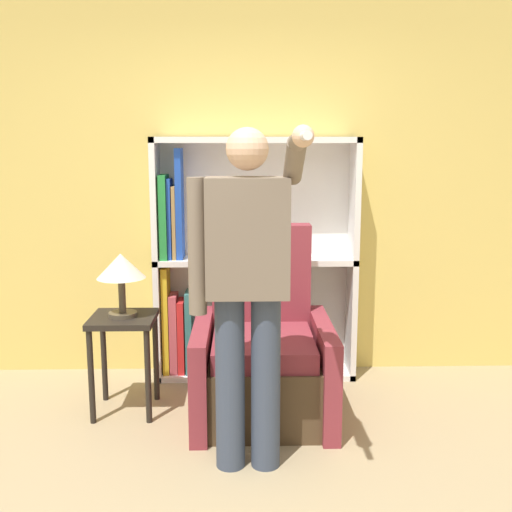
{
  "coord_description": "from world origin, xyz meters",
  "views": [
    {
      "loc": [
        0.05,
        -2.29,
        1.63
      ],
      "look_at": [
        0.12,
        0.89,
        1.06
      ],
      "focal_mm": 42.0,
      "sensor_mm": 36.0,
      "label": 1
    }
  ],
  "objects_px": {
    "side_table": "(124,336)",
    "table_lamp": "(121,269)",
    "armchair": "(262,357)",
    "person_standing": "(247,281)",
    "bookcase": "(234,265)"
  },
  "relations": [
    {
      "from": "side_table",
      "to": "table_lamp",
      "type": "height_order",
      "value": "table_lamp"
    },
    {
      "from": "person_standing",
      "to": "table_lamp",
      "type": "height_order",
      "value": "person_standing"
    },
    {
      "from": "armchair",
      "to": "person_standing",
      "type": "bearing_deg",
      "value": -98.45
    },
    {
      "from": "side_table",
      "to": "table_lamp",
      "type": "distance_m",
      "value": 0.42
    },
    {
      "from": "side_table",
      "to": "bookcase",
      "type": "bearing_deg",
      "value": 41.56
    },
    {
      "from": "armchair",
      "to": "bookcase",
      "type": "bearing_deg",
      "value": 106.29
    },
    {
      "from": "armchair",
      "to": "person_standing",
      "type": "height_order",
      "value": "person_standing"
    },
    {
      "from": "bookcase",
      "to": "table_lamp",
      "type": "bearing_deg",
      "value": -138.44
    },
    {
      "from": "armchair",
      "to": "person_standing",
      "type": "xyz_separation_m",
      "value": [
        -0.1,
        -0.67,
        0.64
      ]
    },
    {
      "from": "person_standing",
      "to": "table_lamp",
      "type": "bearing_deg",
      "value": 137.65
    },
    {
      "from": "bookcase",
      "to": "armchair",
      "type": "distance_m",
      "value": 0.8
    },
    {
      "from": "bookcase",
      "to": "armchair",
      "type": "relative_size",
      "value": 1.49
    },
    {
      "from": "table_lamp",
      "to": "person_standing",
      "type": "bearing_deg",
      "value": -42.35
    },
    {
      "from": "bookcase",
      "to": "side_table",
      "type": "relative_size",
      "value": 2.77
    },
    {
      "from": "bookcase",
      "to": "side_table",
      "type": "height_order",
      "value": "bookcase"
    }
  ]
}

